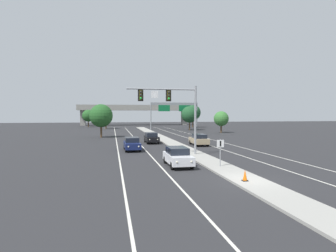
# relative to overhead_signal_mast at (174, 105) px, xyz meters

# --- Properties ---
(ground_plane) EXTENTS (260.00, 260.00, 0.00)m
(ground_plane) POSITION_rel_overhead_signal_mast_xyz_m (2.36, -12.02, -5.33)
(ground_plane) COLOR #28282B
(median_island) EXTENTS (2.40, 110.00, 0.15)m
(median_island) POSITION_rel_overhead_signal_mast_xyz_m (2.36, 5.98, -5.26)
(median_island) COLOR #9E9B93
(median_island) RESTS_ON ground
(lane_stripe_oncoming_center) EXTENTS (0.14, 100.00, 0.01)m
(lane_stripe_oncoming_center) POSITION_rel_overhead_signal_mast_xyz_m (-2.34, 12.98, -5.33)
(lane_stripe_oncoming_center) COLOR silver
(lane_stripe_oncoming_center) RESTS_ON ground
(lane_stripe_receding_center) EXTENTS (0.14, 100.00, 0.01)m
(lane_stripe_receding_center) POSITION_rel_overhead_signal_mast_xyz_m (7.06, 12.98, -5.33)
(lane_stripe_receding_center) COLOR silver
(lane_stripe_receding_center) RESTS_ON ground
(edge_stripe_left) EXTENTS (0.14, 100.00, 0.01)m
(edge_stripe_left) POSITION_rel_overhead_signal_mast_xyz_m (-5.64, 12.98, -5.33)
(edge_stripe_left) COLOR silver
(edge_stripe_left) RESTS_ON ground
(edge_stripe_right) EXTENTS (0.14, 100.00, 0.01)m
(edge_stripe_right) POSITION_rel_overhead_signal_mast_xyz_m (10.36, 12.98, -5.33)
(edge_stripe_right) COLOR silver
(edge_stripe_right) RESTS_ON ground
(overhead_signal_mast) EXTENTS (7.34, 0.44, 7.20)m
(overhead_signal_mast) POSITION_rel_overhead_signal_mast_xyz_m (0.00, 0.00, 0.00)
(overhead_signal_mast) COLOR gray
(overhead_signal_mast) RESTS_ON median_island
(median_sign_post) EXTENTS (0.60, 0.10, 2.20)m
(median_sign_post) POSITION_rel_overhead_signal_mast_xyz_m (2.33, -7.19, -3.75)
(median_sign_post) COLOR gray
(median_sign_post) RESTS_ON median_island
(car_oncoming_white) EXTENTS (1.83, 4.47, 1.58)m
(car_oncoming_white) POSITION_rel_overhead_signal_mast_xyz_m (-0.88, -5.67, -4.51)
(car_oncoming_white) COLOR silver
(car_oncoming_white) RESTS_ON ground
(car_oncoming_navy) EXTENTS (1.87, 4.49, 1.58)m
(car_oncoming_navy) POSITION_rel_overhead_signal_mast_xyz_m (-3.99, 5.30, -4.51)
(car_oncoming_navy) COLOR #141E4C
(car_oncoming_navy) RESTS_ON ground
(car_oncoming_black) EXTENTS (1.85, 4.48, 1.58)m
(car_oncoming_black) POSITION_rel_overhead_signal_mast_xyz_m (-0.52, 13.45, -4.51)
(car_oncoming_black) COLOR black
(car_oncoming_black) RESTS_ON ground
(car_receding_tan) EXTENTS (1.87, 4.49, 1.58)m
(car_receding_tan) POSITION_rel_overhead_signal_mast_xyz_m (5.56, 9.12, -4.51)
(car_receding_tan) COLOR tan
(car_receding_tan) RESTS_ON ground
(traffic_cone_median_nose) EXTENTS (0.36, 0.36, 0.74)m
(traffic_cone_median_nose) POSITION_rel_overhead_signal_mast_xyz_m (1.98, -12.37, -4.83)
(traffic_cone_median_nose) COLOR black
(traffic_cone_median_nose) RESTS_ON median_island
(highway_sign_gantry) EXTENTS (13.28, 0.42, 7.50)m
(highway_sign_gantry) POSITION_rel_overhead_signal_mast_xyz_m (10.56, 48.22, 0.83)
(highway_sign_gantry) COLOR gray
(highway_sign_gantry) RESTS_ON ground
(overpass_bridge) EXTENTS (42.40, 6.40, 7.65)m
(overpass_bridge) POSITION_rel_overhead_signal_mast_xyz_m (2.36, 80.68, 0.45)
(overpass_bridge) COLOR gray
(overpass_bridge) RESTS_ON ground
(tree_far_right_a) EXTENTS (3.44, 3.44, 4.98)m
(tree_far_right_a) POSITION_rel_overhead_signal_mast_xyz_m (18.44, 33.45, -2.09)
(tree_far_right_a) COLOR #4C3823
(tree_far_right_a) RESTS_ON ground
(tree_far_left_b) EXTENTS (3.94, 3.94, 5.70)m
(tree_far_left_b) POSITION_rel_overhead_signal_mast_xyz_m (-13.90, 67.64, -1.62)
(tree_far_left_b) COLOR #4C3823
(tree_far_left_b) RESTS_ON ground
(tree_far_left_c) EXTENTS (3.77, 3.77, 5.46)m
(tree_far_left_c) POSITION_rel_overhead_signal_mast_xyz_m (-8.06, 55.60, -1.78)
(tree_far_left_c) COLOR #4C3823
(tree_far_left_c) RESTS_ON ground
(tree_far_right_c) EXTENTS (4.42, 4.42, 6.39)m
(tree_far_right_c) POSITION_rel_overhead_signal_mast_xyz_m (13.95, 44.65, -1.16)
(tree_far_right_c) COLOR #4C3823
(tree_far_right_c) RESTS_ON ground
(tree_far_right_b) EXTENTS (5.03, 5.03, 7.27)m
(tree_far_right_b) POSITION_rel_overhead_signal_mast_xyz_m (19.11, 59.58, -0.58)
(tree_far_right_b) COLOR #4C3823
(tree_far_right_b) RESTS_ON ground
(tree_far_left_a) EXTENTS (4.26, 4.26, 6.17)m
(tree_far_left_a) POSITION_rel_overhead_signal_mast_xyz_m (-8.29, 25.17, -1.31)
(tree_far_left_a) COLOR #4C3823
(tree_far_left_a) RESTS_ON ground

